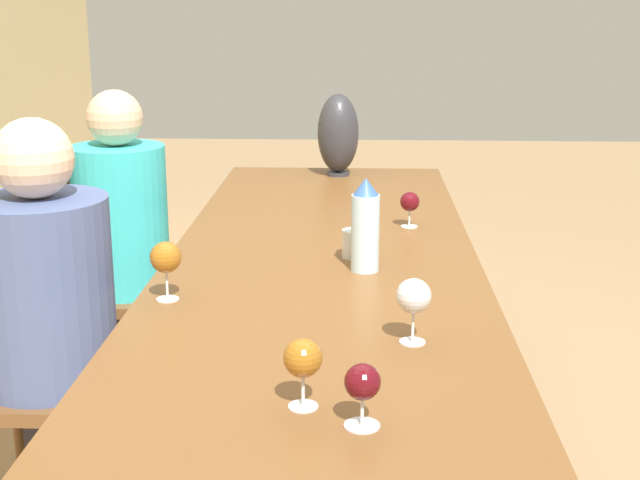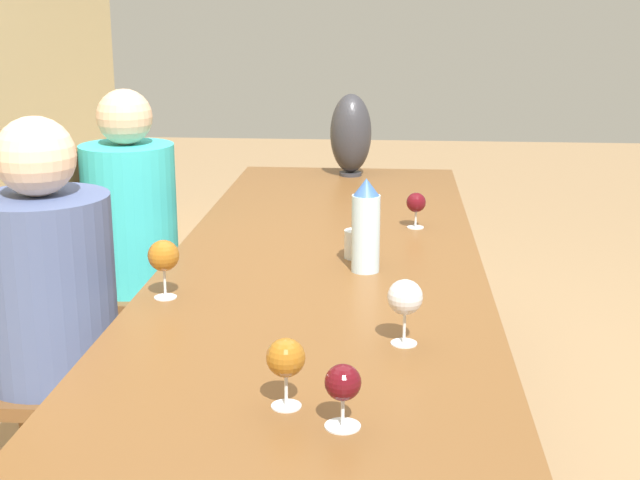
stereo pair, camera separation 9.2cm
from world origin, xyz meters
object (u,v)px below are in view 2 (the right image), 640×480
(wine_glass_1, at_px, (164,257))
(wine_glass_0, at_px, (416,203))
(wine_glass_3, at_px, (343,384))
(person_far, at_px, (135,238))
(water_bottle, at_px, (366,227))
(wine_glass_4, at_px, (405,298))
(chair_far, at_px, (114,272))
(vase, at_px, (351,134))
(person_near, at_px, (54,315))
(water_tumbler, at_px, (357,244))
(wine_glass_2, at_px, (286,359))
(chair_near, at_px, (27,356))

(wine_glass_1, bearing_deg, wine_glass_0, -40.20)
(wine_glass_3, distance_m, person_far, 1.87)
(water_bottle, relative_size, person_far, 0.23)
(wine_glass_0, height_order, wine_glass_4, wine_glass_4)
(wine_glass_1, bearing_deg, water_bottle, -61.42)
(wine_glass_4, xyz_separation_m, chair_far, (1.23, 1.07, -0.35))
(water_bottle, relative_size, vase, 0.76)
(wine_glass_1, distance_m, person_near, 0.45)
(water_bottle, height_order, water_tumbler, water_bottle)
(wine_glass_1, bearing_deg, wine_glass_2, -147.41)
(chair_near, bearing_deg, chair_far, 0.00)
(wine_glass_1, distance_m, person_far, 1.05)
(wine_glass_0, relative_size, wine_glass_4, 0.80)
(person_near, bearing_deg, vase, -26.15)
(water_bottle, relative_size, water_tumbler, 3.16)
(wine_glass_2, bearing_deg, water_bottle, -7.80)
(person_far, bearing_deg, wine_glass_0, -99.36)
(vase, distance_m, person_far, 1.10)
(chair_near, relative_size, person_far, 0.81)
(chair_far, bearing_deg, person_far, -90.00)
(vase, relative_size, chair_near, 0.38)
(wine_glass_3, bearing_deg, chair_near, 49.22)
(vase, height_order, person_far, person_far)
(chair_near, bearing_deg, water_tumbler, -73.84)
(water_tumbler, relative_size, vase, 0.24)
(vase, xyz_separation_m, chair_far, (-0.73, 0.86, -0.42))
(water_tumbler, bearing_deg, water_bottle, -167.01)
(wine_glass_0, bearing_deg, person_near, 122.29)
(wine_glass_1, xyz_separation_m, chair_far, (0.96, 0.45, -0.35))
(water_bottle, relative_size, wine_glass_4, 1.78)
(wine_glass_3, distance_m, chair_far, 1.93)
(chair_far, bearing_deg, wine_glass_3, -149.81)
(water_tumbler, bearing_deg, person_far, 57.04)
(wine_glass_2, xyz_separation_m, chair_far, (1.57, 0.85, -0.34))
(chair_near, xyz_separation_m, person_far, (0.82, -0.09, 0.13))
(water_bottle, distance_m, wine_glass_0, 0.54)
(wine_glass_1, xyz_separation_m, wine_glass_3, (-0.69, -0.50, -0.03))
(wine_glass_0, xyz_separation_m, wine_glass_3, (-1.48, 0.16, -0.00))
(water_bottle, xyz_separation_m, person_near, (-0.14, 0.88, -0.24))
(person_near, bearing_deg, wine_glass_1, -111.13)
(vase, xyz_separation_m, wine_glass_3, (-2.38, -0.10, -0.10))
(wine_glass_0, height_order, chair_near, chair_near)
(water_bottle, xyz_separation_m, chair_near, (-0.14, 0.97, -0.37))
(chair_near, height_order, person_near, person_near)
(vase, bearing_deg, chair_near, 151.17)
(water_bottle, height_order, vase, vase)
(wine_glass_0, height_order, wine_glass_2, wine_glass_2)
(vase, relative_size, wine_glass_2, 2.57)
(water_tumbler, xyz_separation_m, wine_glass_3, (-1.10, -0.02, 0.04))
(chair_far, bearing_deg, wine_glass_2, -151.74)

